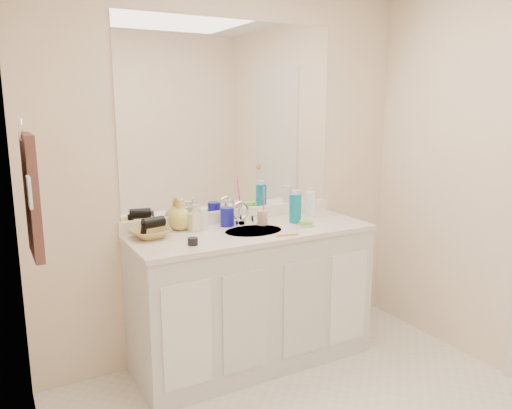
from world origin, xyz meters
name	(u,v)px	position (x,y,z in m)	size (l,w,h in m)	color
wall_back	(232,173)	(0.00, 1.30, 1.20)	(2.60, 0.02, 2.40)	#FDE4C6
wall_left	(40,254)	(-1.30, 0.00, 1.20)	(0.02, 2.60, 2.40)	#FDE4C6
vanity_cabinet	(252,299)	(0.00, 1.02, 0.42)	(1.50, 0.55, 0.85)	silver
countertop	(252,232)	(0.00, 1.02, 0.86)	(1.52, 0.57, 0.03)	silver
backsplash	(233,215)	(0.00, 1.29, 0.92)	(1.52, 0.03, 0.08)	white
sink_basin	(254,232)	(0.00, 1.00, 0.87)	(0.37, 0.37, 0.02)	#BBB1A3
faucet	(240,216)	(0.00, 1.18, 0.94)	(0.02, 0.02, 0.11)	silver
mirror	(232,118)	(0.00, 1.29, 1.56)	(1.48, 0.01, 1.20)	white
blue_mug	(227,217)	(-0.09, 1.19, 0.94)	(0.09, 0.09, 0.12)	#151696
tan_cup	(262,218)	(0.12, 1.11, 0.93)	(0.07, 0.07, 0.09)	beige
toothbrush	(264,202)	(0.13, 1.11, 1.03)	(0.01, 0.01, 0.19)	#F540A0
mouthwash_bottle	(295,208)	(0.34, 1.06, 0.97)	(0.08, 0.08, 0.19)	#0D81A3
clear_pump_bottle	(311,204)	(0.52, 1.14, 0.97)	(0.07, 0.07, 0.18)	white
soap_dish	(306,226)	(0.34, 0.93, 0.89)	(0.09, 0.07, 0.01)	silver
green_soap	(306,223)	(0.34, 0.93, 0.90)	(0.08, 0.05, 0.03)	#8BD032
orange_comb	(287,235)	(0.12, 0.81, 0.88)	(0.13, 0.03, 0.01)	orange
dark_jar	(193,241)	(-0.45, 0.89, 0.90)	(0.06, 0.06, 0.04)	black
extra_white_bottle	(204,220)	(-0.27, 1.15, 0.95)	(0.04, 0.04, 0.14)	white
soap_bottle_white	(197,214)	(-0.27, 1.25, 0.97)	(0.07, 0.07, 0.17)	silver
soap_bottle_cream	(195,218)	(-0.32, 1.18, 0.96)	(0.07, 0.08, 0.16)	#F1DFC4
soap_bottle_yellow	(180,215)	(-0.38, 1.25, 0.97)	(0.15, 0.15, 0.19)	#DBC255
wicker_basket	(151,233)	(-0.61, 1.15, 0.91)	(0.22, 0.22, 0.05)	#B48B48
hair_dryer	(153,222)	(-0.59, 1.15, 0.97)	(0.07, 0.07, 0.13)	black
towel_ring	(20,128)	(-1.27, 0.77, 1.55)	(0.11, 0.11, 0.01)	silver
hand_towel	(32,196)	(-1.25, 0.77, 1.25)	(0.04, 0.32, 0.55)	#3C2320
switch_plate	(30,192)	(-1.27, 0.57, 1.30)	(0.01, 0.09, 0.13)	white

